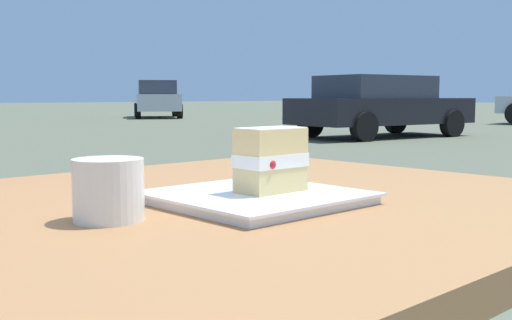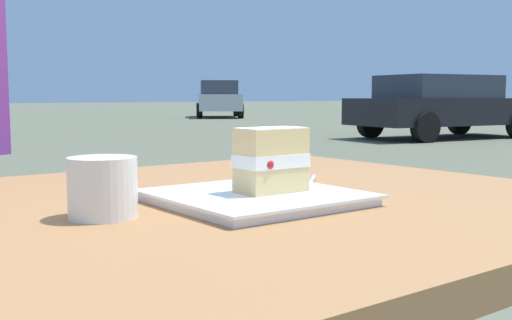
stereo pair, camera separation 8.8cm
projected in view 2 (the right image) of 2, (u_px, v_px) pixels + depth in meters
patio_table at (151, 285)px, 0.87m from camera, size 1.35×0.92×0.78m
dessert_plate at (256, 197)px, 0.89m from camera, size 0.26×0.26×0.02m
cake_slice at (271, 160)px, 0.89m from camera, size 0.10×0.07×0.09m
dessert_fork at (310, 184)px, 1.06m from camera, size 0.13×0.13×0.01m
coffee_cup at (103, 187)px, 0.78m from camera, size 0.09×0.09×0.08m
parked_car_near at (443, 105)px, 13.69m from camera, size 4.47×2.44×1.37m
parked_car_extra at (219, 98)px, 26.90m from camera, size 3.63×4.44×1.57m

